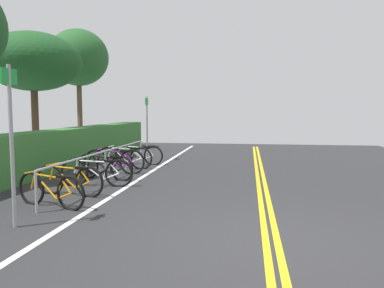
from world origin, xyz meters
name	(u,v)px	position (x,y,z in m)	size (l,w,h in m)	color
ground_plane	(272,245)	(0.00, 0.00, -0.03)	(31.10, 12.68, 0.05)	#2B2B2D
centre_line_yellow_inner	(278,243)	(0.00, -0.08, 0.00)	(27.99, 0.10, 0.00)	gold
centre_line_yellow_outer	(266,242)	(0.00, 0.08, 0.00)	(27.99, 0.10, 0.00)	gold
bike_lane_stripe_white	(55,232)	(0.00, 3.21, 0.00)	(27.99, 0.12, 0.00)	white
bike_rack	(106,157)	(4.24, 4.07, 0.60)	(6.67, 0.05, 0.78)	#9EA0A5
bicycle_0	(51,190)	(1.36, 4.03, 0.32)	(0.62, 1.62, 0.69)	black
bicycle_1	(69,180)	(2.33, 4.13, 0.33)	(0.46, 1.65, 0.71)	black
bicycle_2	(97,173)	(3.35, 3.95, 0.33)	(0.46, 1.79, 0.71)	black
bicycle_3	(105,167)	(4.26, 4.11, 0.33)	(0.57, 1.73, 0.71)	black
bicycle_4	(114,161)	(5.16, 4.17, 0.36)	(0.46, 1.77, 0.76)	black
bicycle_5	(125,158)	(6.14, 4.19, 0.35)	(0.46, 1.80, 0.74)	black
bicycle_6	(139,155)	(7.08, 4.02, 0.32)	(0.46, 1.72, 0.70)	black
sign_post_near	(11,132)	(0.11, 3.94, 1.50)	(0.36, 0.06, 2.52)	gray
sign_post_far	(147,123)	(7.94, 3.95, 1.39)	(0.36, 0.06, 2.32)	gray
hedge_backdrop	(58,149)	(5.74, 6.22, 0.62)	(15.62, 0.82, 1.23)	#387533
tree_far_right	(33,62)	(7.66, 8.10, 3.57)	(3.46, 3.46, 4.64)	#473323
tree_extra	(78,58)	(11.57, 8.19, 4.25)	(2.76, 2.76, 5.57)	brown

